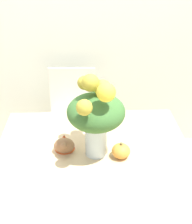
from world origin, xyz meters
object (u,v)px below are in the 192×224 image
pumpkin (121,151)px  turkey_figurine (64,143)px  flower_vase (96,113)px  dining_chair_near_window (72,118)px

pumpkin → turkey_figurine: bearing=166.1°
flower_vase → turkey_figurine: flower_vase is taller
flower_vase → pumpkin: 0.27m
turkey_figurine → dining_chair_near_window: size_ratio=0.18×
turkey_figurine → dining_chair_near_window: dining_chair_near_window is taller
dining_chair_near_window → turkey_figurine: bearing=-87.1°
pumpkin → dining_chair_near_window: bearing=108.5°
pumpkin → dining_chair_near_window: dining_chair_near_window is taller
pumpkin → turkey_figurine: size_ratio=0.66×
turkey_figurine → dining_chair_near_window: (0.01, 0.85, -0.32)m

